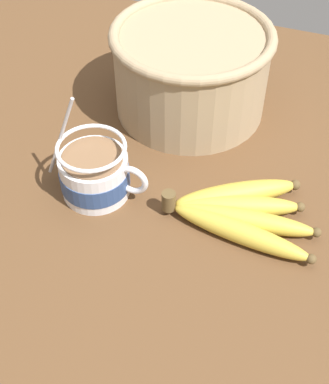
% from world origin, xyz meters
% --- Properties ---
extents(table, '(1.09, 1.09, 0.04)m').
position_xyz_m(table, '(0.00, 0.00, 0.02)').
color(table, brown).
rests_on(table, ground).
extents(coffee_mug, '(0.16, 0.10, 0.17)m').
position_xyz_m(coffee_mug, '(-0.07, -0.02, 0.08)').
color(coffee_mug, silver).
rests_on(coffee_mug, table).
extents(banana_bunch, '(0.22, 0.15, 0.04)m').
position_xyz_m(banana_bunch, '(0.14, -0.00, 0.06)').
color(banana_bunch, brown).
rests_on(banana_bunch, table).
extents(woven_basket, '(0.26, 0.26, 0.15)m').
position_xyz_m(woven_basket, '(-0.01, 0.22, 0.12)').
color(woven_basket, tan).
rests_on(woven_basket, table).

